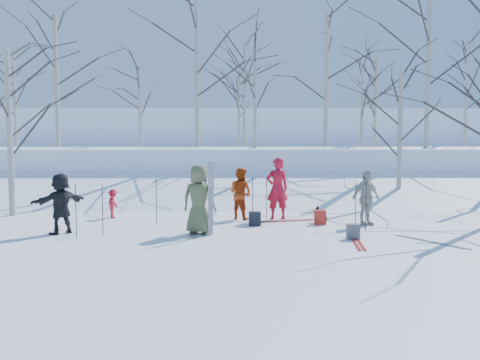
{
  "coord_description": "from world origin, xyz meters",
  "views": [
    {
      "loc": [
        -0.14,
        -11.92,
        2.32
      ],
      "look_at": [
        0.0,
        1.5,
        1.3
      ],
      "focal_mm": 35.0,
      "sensor_mm": 36.0,
      "label": 1
    }
  ],
  "objects_px": {
    "skier_red_north": "(277,188)",
    "skier_red_seated": "(113,204)",
    "skier_grey_west": "(61,203)",
    "dog": "(322,215)",
    "backpack_red": "(320,217)",
    "backpack_grey": "(353,232)",
    "skier_olive_center": "(199,199)",
    "skier_redor_behind": "(240,193)",
    "backpack_dark": "(255,219)",
    "skier_cream_east": "(366,198)"
  },
  "relations": [
    {
      "from": "backpack_red",
      "to": "skier_red_north",
      "type": "bearing_deg",
      "value": 139.29
    },
    {
      "from": "dog",
      "to": "backpack_grey",
      "type": "bearing_deg",
      "value": 65.75
    },
    {
      "from": "skier_red_north",
      "to": "backpack_grey",
      "type": "distance_m",
      "value": 3.58
    },
    {
      "from": "skier_olive_center",
      "to": "skier_red_seated",
      "type": "bearing_deg",
      "value": -27.48
    },
    {
      "from": "dog",
      "to": "backpack_grey",
      "type": "distance_m",
      "value": 2.39
    },
    {
      "from": "backpack_red",
      "to": "skier_cream_east",
      "type": "bearing_deg",
      "value": -6.74
    },
    {
      "from": "skier_redor_behind",
      "to": "skier_red_north",
      "type": "bearing_deg",
      "value": -141.67
    },
    {
      "from": "backpack_dark",
      "to": "skier_redor_behind",
      "type": "bearing_deg",
      "value": 108.68
    },
    {
      "from": "skier_red_north",
      "to": "dog",
      "type": "relative_size",
      "value": 3.36
    },
    {
      "from": "skier_grey_west",
      "to": "skier_red_north",
      "type": "bearing_deg",
      "value": 153.15
    },
    {
      "from": "skier_redor_behind",
      "to": "backpack_grey",
      "type": "height_order",
      "value": "skier_redor_behind"
    },
    {
      "from": "skier_red_north",
      "to": "dog",
      "type": "height_order",
      "value": "skier_red_north"
    },
    {
      "from": "skier_red_north",
      "to": "skier_grey_west",
      "type": "height_order",
      "value": "skier_red_north"
    },
    {
      "from": "skier_red_seated",
      "to": "dog",
      "type": "xyz_separation_m",
      "value": [
        6.41,
        -1.01,
        -0.22
      ]
    },
    {
      "from": "skier_redor_behind",
      "to": "skier_olive_center",
      "type": "bearing_deg",
      "value": 104.16
    },
    {
      "from": "dog",
      "to": "backpack_grey",
      "type": "xyz_separation_m",
      "value": [
        0.34,
        -2.37,
        -0.05
      ]
    },
    {
      "from": "skier_red_seated",
      "to": "backpack_red",
      "type": "bearing_deg",
      "value": -97.23
    },
    {
      "from": "skier_olive_center",
      "to": "skier_redor_behind",
      "type": "distance_m",
      "value": 2.65
    },
    {
      "from": "skier_red_seated",
      "to": "backpack_grey",
      "type": "xyz_separation_m",
      "value": [
        6.75,
        -3.38,
        -0.27
      ]
    },
    {
      "from": "skier_red_seated",
      "to": "backpack_dark",
      "type": "height_order",
      "value": "skier_red_seated"
    },
    {
      "from": "skier_red_north",
      "to": "backpack_grey",
      "type": "xyz_separation_m",
      "value": [
        1.58,
        -3.12,
        -0.77
      ]
    },
    {
      "from": "backpack_red",
      "to": "skier_grey_west",
      "type": "bearing_deg",
      "value": -169.35
    },
    {
      "from": "skier_red_north",
      "to": "skier_cream_east",
      "type": "height_order",
      "value": "skier_red_north"
    },
    {
      "from": "skier_red_seated",
      "to": "skier_grey_west",
      "type": "bearing_deg",
      "value": 169.0
    },
    {
      "from": "dog",
      "to": "backpack_grey",
      "type": "height_order",
      "value": "dog"
    },
    {
      "from": "skier_cream_east",
      "to": "backpack_dark",
      "type": "bearing_deg",
      "value": 154.99
    },
    {
      "from": "skier_olive_center",
      "to": "skier_red_north",
      "type": "distance_m",
      "value": 3.28
    },
    {
      "from": "backpack_dark",
      "to": "dog",
      "type": "bearing_deg",
      "value": 11.82
    },
    {
      "from": "skier_redor_behind",
      "to": "skier_cream_east",
      "type": "bearing_deg",
      "value": -159.09
    },
    {
      "from": "skier_red_seated",
      "to": "dog",
      "type": "distance_m",
      "value": 6.49
    },
    {
      "from": "skier_red_seated",
      "to": "skier_grey_west",
      "type": "distance_m",
      "value": 2.68
    },
    {
      "from": "backpack_red",
      "to": "skier_olive_center",
      "type": "bearing_deg",
      "value": -157.67
    },
    {
      "from": "skier_redor_behind",
      "to": "backpack_dark",
      "type": "relative_size",
      "value": 4.01
    },
    {
      "from": "backpack_red",
      "to": "backpack_grey",
      "type": "height_order",
      "value": "backpack_red"
    },
    {
      "from": "skier_red_north",
      "to": "skier_redor_behind",
      "type": "xyz_separation_m",
      "value": [
        -1.15,
        0.01,
        -0.16
      ]
    },
    {
      "from": "backpack_red",
      "to": "backpack_grey",
      "type": "bearing_deg",
      "value": -78.6
    },
    {
      "from": "backpack_grey",
      "to": "backpack_dark",
      "type": "relative_size",
      "value": 0.95
    },
    {
      "from": "skier_red_north",
      "to": "backpack_dark",
      "type": "relative_size",
      "value": 4.79
    },
    {
      "from": "skier_red_north",
      "to": "skier_red_seated",
      "type": "bearing_deg",
      "value": -14.87
    },
    {
      "from": "skier_redor_behind",
      "to": "backpack_red",
      "type": "bearing_deg",
      "value": -164.78
    },
    {
      "from": "backpack_red",
      "to": "backpack_grey",
      "type": "xyz_separation_m",
      "value": [
        0.43,
        -2.12,
        -0.02
      ]
    },
    {
      "from": "skier_olive_center",
      "to": "skier_red_seated",
      "type": "relative_size",
      "value": 1.97
    },
    {
      "from": "skier_red_north",
      "to": "dog",
      "type": "distance_m",
      "value": 1.62
    },
    {
      "from": "skier_cream_east",
      "to": "dog",
      "type": "distance_m",
      "value": 1.37
    },
    {
      "from": "skier_redor_behind",
      "to": "backpack_grey",
      "type": "bearing_deg",
      "value": 169.9
    },
    {
      "from": "skier_red_seated",
      "to": "dog",
      "type": "height_order",
      "value": "skier_red_seated"
    },
    {
      "from": "skier_red_north",
      "to": "skier_olive_center",
      "type": "bearing_deg",
      "value": 34.79
    },
    {
      "from": "backpack_red",
      "to": "backpack_grey",
      "type": "distance_m",
      "value": 2.17
    },
    {
      "from": "skier_red_seated",
      "to": "skier_olive_center",
      "type": "bearing_deg",
      "value": -128.3
    },
    {
      "from": "skier_olive_center",
      "to": "skier_grey_west",
      "type": "xyz_separation_m",
      "value": [
        -3.6,
        0.08,
        -0.11
      ]
    }
  ]
}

